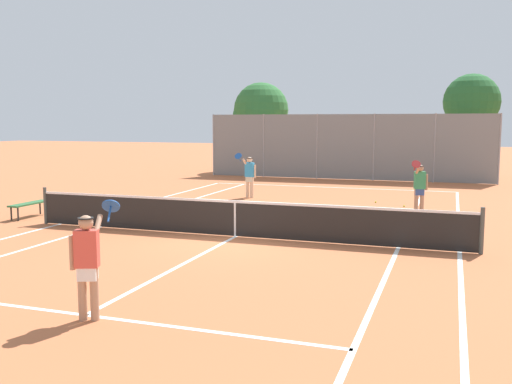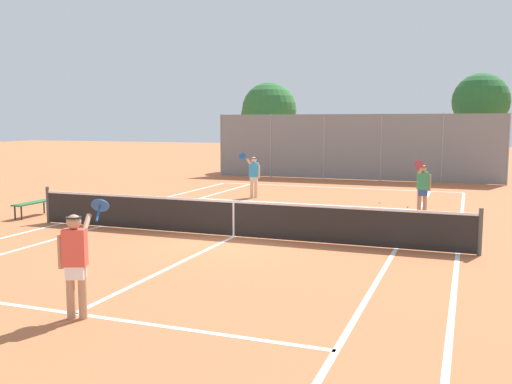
# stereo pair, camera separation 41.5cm
# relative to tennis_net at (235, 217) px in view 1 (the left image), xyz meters

# --- Properties ---
(ground_plane) EXTENTS (120.00, 120.00, 0.00)m
(ground_plane) POSITION_rel_tennis_net_xyz_m (0.00, 0.00, -0.51)
(ground_plane) COLOR #BC663D
(court_line_markings) EXTENTS (11.10, 23.90, 0.01)m
(court_line_markings) POSITION_rel_tennis_net_xyz_m (0.00, 0.00, -0.51)
(court_line_markings) COLOR white
(court_line_markings) RESTS_ON ground
(tennis_net) EXTENTS (12.00, 0.10, 1.07)m
(tennis_net) POSITION_rel_tennis_net_xyz_m (0.00, 0.00, 0.00)
(tennis_net) COLOR #474C47
(tennis_net) RESTS_ON ground
(player_near_side) EXTENTS (0.47, 0.87, 1.77)m
(player_near_side) POSITION_rel_tennis_net_xyz_m (0.18, -6.54, 0.42)
(player_near_side) COLOR tan
(player_near_side) RESTS_ON ground
(player_far_left) EXTENTS (0.68, 0.73, 1.77)m
(player_far_left) POSITION_rel_tennis_net_xyz_m (-2.25, 7.37, 0.42)
(player_far_left) COLOR beige
(player_far_left) RESTS_ON ground
(player_far_right) EXTENTS (0.51, 0.86, 1.77)m
(player_far_right) POSITION_rel_tennis_net_xyz_m (4.29, 5.35, 0.42)
(player_far_right) COLOR tan
(player_far_right) RESTS_ON ground
(loose_tennis_ball_0) EXTENTS (0.07, 0.07, 0.07)m
(loose_tennis_ball_0) POSITION_rel_tennis_net_xyz_m (-1.03, 3.03, -0.48)
(loose_tennis_ball_0) COLOR #D1DB33
(loose_tennis_ball_0) RESTS_ON ground
(loose_tennis_ball_1) EXTENTS (0.07, 0.07, 0.07)m
(loose_tennis_ball_1) POSITION_rel_tennis_net_xyz_m (0.36, 5.87, -0.48)
(loose_tennis_ball_1) COLOR #D1DB33
(loose_tennis_ball_1) RESTS_ON ground
(loose_tennis_ball_2) EXTENTS (0.07, 0.07, 0.07)m
(loose_tennis_ball_2) POSITION_rel_tennis_net_xyz_m (3.72, 6.80, -0.48)
(loose_tennis_ball_2) COLOR #D1DB33
(loose_tennis_ball_2) RESTS_ON ground
(loose_tennis_ball_3) EXTENTS (0.07, 0.07, 0.07)m
(loose_tennis_ball_3) POSITION_rel_tennis_net_xyz_m (2.64, 7.51, -0.48)
(loose_tennis_ball_3) COLOR #D1DB33
(loose_tennis_ball_3) RESTS_ON ground
(courtside_bench) EXTENTS (0.36, 1.50, 0.47)m
(courtside_bench) POSITION_rel_tennis_net_xyz_m (-7.15, 0.71, -0.10)
(courtside_bench) COLOR #2D6638
(courtside_bench) RESTS_ON ground
(back_fence) EXTENTS (14.76, 0.08, 3.38)m
(back_fence) POSITION_rel_tennis_net_xyz_m (-0.00, 15.66, 1.18)
(back_fence) COLOR gray
(back_fence) RESTS_ON ground
(tree_behind_left) EXTENTS (3.35, 3.31, 5.33)m
(tree_behind_left) POSITION_rel_tennis_net_xyz_m (-5.96, 19.38, 3.05)
(tree_behind_left) COLOR brown
(tree_behind_left) RESTS_ON ground
(tree_behind_right) EXTENTS (2.88, 2.88, 5.45)m
(tree_behind_right) POSITION_rel_tennis_net_xyz_m (6.09, 18.48, 3.39)
(tree_behind_right) COLOR brown
(tree_behind_right) RESTS_ON ground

